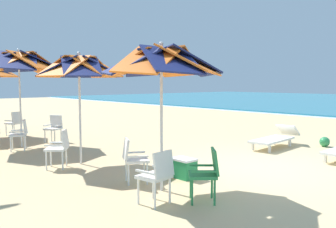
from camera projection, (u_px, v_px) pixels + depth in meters
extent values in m
plane|color=#D3B784|center=(260.00, 169.00, 7.93)|extent=(80.00, 80.00, 0.00)
cylinder|color=silver|center=(161.00, 131.00, 6.27)|extent=(0.05, 0.05, 2.14)
cube|color=orange|center=(189.00, 60.00, 5.94)|extent=(1.19, 1.10, 0.53)
cube|color=navy|center=(189.00, 62.00, 6.33)|extent=(1.12, 1.15, 0.53)
cube|color=orange|center=(174.00, 63.00, 6.62)|extent=(1.10, 1.19, 0.53)
cube|color=navy|center=(153.00, 63.00, 6.64)|extent=(1.15, 1.12, 0.53)
cube|color=orange|center=(136.00, 62.00, 6.38)|extent=(1.19, 1.10, 0.53)
cube|color=navy|center=(133.00, 60.00, 5.99)|extent=(1.12, 1.15, 0.53)
cube|color=orange|center=(147.00, 59.00, 5.70)|extent=(1.10, 1.19, 0.53)
cube|color=navy|center=(171.00, 59.00, 5.68)|extent=(1.15, 1.12, 0.53)
sphere|color=silver|center=(161.00, 44.00, 6.14)|extent=(0.08, 0.08, 0.08)
cube|color=white|center=(136.00, 160.00, 6.82)|extent=(0.60, 0.60, 0.05)
cube|color=white|center=(126.00, 149.00, 6.75)|extent=(0.41, 0.28, 0.40)
cube|color=white|center=(135.00, 152.00, 7.00)|extent=(0.22, 0.37, 0.03)
cube|color=white|center=(138.00, 157.00, 6.61)|extent=(0.22, 0.37, 0.03)
cylinder|color=white|center=(144.00, 169.00, 7.05)|extent=(0.04, 0.04, 0.41)
cylinder|color=white|center=(147.00, 174.00, 6.71)|extent=(0.04, 0.04, 0.41)
cylinder|color=white|center=(126.00, 170.00, 6.97)|extent=(0.04, 0.04, 0.41)
cylinder|color=white|center=(129.00, 175.00, 6.63)|extent=(0.04, 0.04, 0.41)
cube|color=white|center=(154.00, 177.00, 5.63)|extent=(0.50, 0.50, 0.05)
cube|color=white|center=(164.00, 164.00, 5.48)|extent=(0.15, 0.43, 0.40)
cube|color=white|center=(145.00, 172.00, 5.46)|extent=(0.40, 0.10, 0.03)
cube|color=white|center=(162.00, 167.00, 5.77)|extent=(0.40, 0.10, 0.03)
cylinder|color=white|center=(138.00, 191.00, 5.62)|extent=(0.04, 0.04, 0.41)
cylinder|color=white|center=(153.00, 186.00, 5.89)|extent=(0.04, 0.04, 0.41)
cylinder|color=white|center=(155.00, 196.00, 5.40)|extent=(0.04, 0.04, 0.41)
cylinder|color=white|center=(170.00, 191.00, 5.67)|extent=(0.04, 0.04, 0.41)
cube|color=#2D8C4C|center=(202.00, 175.00, 5.72)|extent=(0.62, 0.62, 0.05)
cube|color=#2D8C4C|center=(215.00, 161.00, 5.70)|extent=(0.37, 0.35, 0.40)
cube|color=#2D8C4C|center=(204.00, 171.00, 5.51)|extent=(0.30, 0.32, 0.03)
cube|color=#2D8C4C|center=(201.00, 165.00, 5.91)|extent=(0.30, 0.32, 0.03)
cylinder|color=#2D8C4C|center=(192.00, 192.00, 5.57)|extent=(0.04, 0.04, 0.41)
cylinder|color=#2D8C4C|center=(191.00, 186.00, 5.92)|extent=(0.04, 0.04, 0.41)
cylinder|color=#2D8C4C|center=(215.00, 193.00, 5.57)|extent=(0.04, 0.04, 0.41)
cylinder|color=#2D8C4C|center=(212.00, 186.00, 5.92)|extent=(0.04, 0.04, 0.41)
cylinder|color=silver|center=(80.00, 119.00, 8.33)|extent=(0.05, 0.05, 2.12)
cube|color=orange|center=(97.00, 66.00, 8.01)|extent=(1.14, 1.09, 0.49)
cube|color=navy|center=(101.00, 67.00, 8.39)|extent=(1.09, 1.15, 0.49)
cube|color=orange|center=(92.00, 67.00, 8.67)|extent=(1.09, 1.14, 0.49)
cube|color=navy|center=(77.00, 67.00, 8.69)|extent=(1.15, 1.09, 0.49)
cube|color=orange|center=(62.00, 67.00, 8.44)|extent=(1.14, 1.09, 0.49)
cube|color=navy|center=(56.00, 66.00, 8.05)|extent=(1.09, 1.15, 0.49)
cube|color=orange|center=(64.00, 66.00, 7.77)|extent=(1.09, 1.14, 0.49)
cube|color=navy|center=(81.00, 66.00, 7.75)|extent=(1.15, 1.09, 0.49)
sphere|color=silver|center=(79.00, 53.00, 8.19)|extent=(0.08, 0.08, 0.08)
cube|color=white|center=(56.00, 149.00, 7.97)|extent=(0.62, 0.62, 0.05)
cube|color=white|center=(65.00, 139.00, 7.96)|extent=(0.38, 0.34, 0.40)
cube|color=white|center=(54.00, 146.00, 7.76)|extent=(0.28, 0.33, 0.03)
cube|color=white|center=(58.00, 142.00, 8.16)|extent=(0.28, 0.33, 0.03)
cylinder|color=white|center=(46.00, 161.00, 7.81)|extent=(0.04, 0.04, 0.41)
cylinder|color=white|center=(51.00, 157.00, 8.16)|extent=(0.04, 0.04, 0.41)
cylinder|color=white|center=(63.00, 161.00, 7.83)|extent=(0.04, 0.04, 0.41)
cylinder|color=white|center=(66.00, 157.00, 8.18)|extent=(0.04, 0.04, 0.41)
cylinder|color=silver|center=(20.00, 108.00, 10.54)|extent=(0.05, 0.05, 2.34)
cube|color=orange|center=(35.00, 61.00, 10.15)|extent=(1.47, 1.36, 0.60)
cube|color=navy|center=(41.00, 62.00, 10.63)|extent=(1.37, 1.42, 0.60)
cube|color=orange|center=(35.00, 63.00, 10.98)|extent=(1.36, 1.47, 0.60)
cube|color=navy|center=(20.00, 63.00, 11.01)|extent=(1.42, 1.37, 0.60)
cube|color=orange|center=(4.00, 62.00, 10.69)|extent=(1.47, 1.36, 0.60)
cube|color=orange|center=(1.00, 60.00, 9.86)|extent=(1.36, 1.47, 0.60)
cube|color=navy|center=(17.00, 60.00, 9.84)|extent=(1.42, 1.37, 0.60)
sphere|color=silver|center=(18.00, 50.00, 10.39)|extent=(0.08, 0.08, 0.08)
cube|color=white|center=(18.00, 135.00, 10.06)|extent=(0.59, 0.59, 0.05)
cube|color=white|center=(25.00, 127.00, 10.10)|extent=(0.42, 0.27, 0.40)
cube|color=white|center=(17.00, 132.00, 9.86)|extent=(0.21, 0.37, 0.03)
cube|color=white|center=(19.00, 130.00, 10.24)|extent=(0.21, 0.37, 0.03)
cylinder|color=white|center=(11.00, 144.00, 9.87)|extent=(0.04, 0.04, 0.41)
cylinder|color=white|center=(12.00, 142.00, 10.20)|extent=(0.04, 0.04, 0.41)
cylinder|color=white|center=(24.00, 144.00, 9.97)|extent=(0.04, 0.04, 0.41)
cylinder|color=white|center=(25.00, 142.00, 10.30)|extent=(0.04, 0.04, 0.41)
cube|color=white|center=(53.00, 129.00, 11.40)|extent=(0.61, 0.61, 0.05)
cube|color=white|center=(56.00, 121.00, 11.57)|extent=(0.40, 0.30, 0.40)
cube|color=white|center=(58.00, 126.00, 11.34)|extent=(0.24, 0.36, 0.03)
cube|color=white|center=(47.00, 125.00, 11.45)|extent=(0.24, 0.36, 0.03)
cylinder|color=white|center=(55.00, 137.00, 11.21)|extent=(0.04, 0.04, 0.41)
cylinder|color=white|center=(45.00, 137.00, 11.30)|extent=(0.04, 0.04, 0.41)
cylinder|color=white|center=(61.00, 135.00, 11.54)|extent=(0.04, 0.04, 0.41)
cylinder|color=white|center=(51.00, 135.00, 11.64)|extent=(0.04, 0.04, 0.41)
cube|color=navy|center=(1.00, 70.00, 12.51)|extent=(1.37, 1.46, 0.48)
cube|color=white|center=(13.00, 123.00, 12.93)|extent=(0.57, 0.57, 0.05)
cube|color=white|center=(17.00, 117.00, 12.82)|extent=(0.24, 0.42, 0.40)
cube|color=white|center=(9.00, 121.00, 12.74)|extent=(0.38, 0.18, 0.03)
cube|color=white|center=(18.00, 120.00, 13.10)|extent=(0.38, 0.18, 0.03)
cylinder|color=white|center=(6.00, 130.00, 12.87)|extent=(0.04, 0.04, 0.41)
cylinder|color=white|center=(14.00, 129.00, 13.19)|extent=(0.04, 0.04, 0.41)
cylinder|color=white|center=(13.00, 131.00, 12.71)|extent=(0.04, 0.04, 0.41)
cylinder|color=white|center=(21.00, 129.00, 13.03)|extent=(0.04, 0.04, 0.41)
cube|color=white|center=(325.00, 158.00, 8.54)|extent=(0.06, 0.06, 0.22)
cube|color=white|center=(272.00, 140.00, 10.40)|extent=(0.78, 1.75, 0.06)
cube|color=white|center=(288.00, 130.00, 11.16)|extent=(0.65, 0.53, 0.36)
cube|color=white|center=(269.00, 149.00, 9.78)|extent=(0.06, 0.06, 0.22)
cube|color=white|center=(253.00, 146.00, 10.13)|extent=(0.06, 0.06, 0.22)
cube|color=white|center=(290.00, 143.00, 10.71)|extent=(0.06, 0.06, 0.22)
cube|color=white|center=(274.00, 141.00, 11.05)|extent=(0.06, 0.06, 0.22)
cube|color=#238C4C|center=(184.00, 169.00, 7.19)|extent=(0.48, 0.32, 0.36)
cube|color=white|center=(184.00, 159.00, 7.17)|extent=(0.50, 0.34, 0.04)
sphere|color=#2D8C4C|center=(325.00, 142.00, 10.66)|extent=(0.30, 0.30, 0.30)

